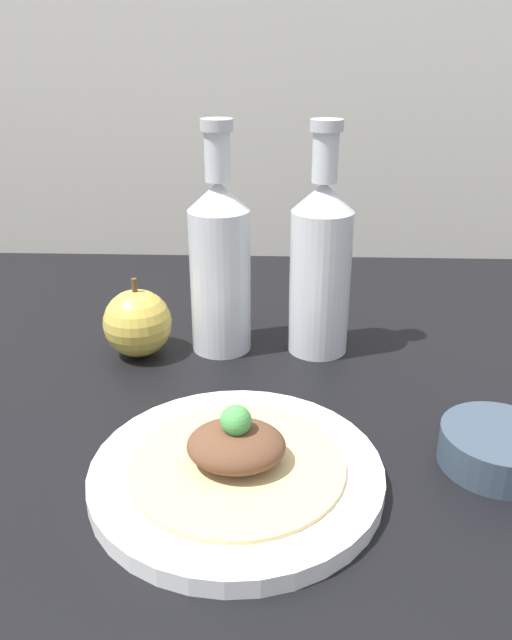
{
  "coord_description": "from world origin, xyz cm",
  "views": [
    {
      "loc": [
        5.56,
        -49.85,
        33.54
      ],
      "look_at": [
        3.45,
        4.52,
        9.21
      ],
      "focal_mm": 35.0,
      "sensor_mm": 36.0,
      "label": 1
    }
  ],
  "objects_px": {
    "cider_bottle_left": "(220,263)",
    "plated_food": "(236,451)",
    "plate": "(237,471)",
    "cider_bottle_right": "(321,264)",
    "dipping_bowl": "(498,448)",
    "apple": "(138,323)"
  },
  "relations": [
    {
      "from": "apple",
      "to": "dipping_bowl",
      "type": "distance_m",
      "value": 0.4
    },
    {
      "from": "plated_food",
      "to": "cider_bottle_left",
      "type": "height_order",
      "value": "cider_bottle_left"
    },
    {
      "from": "plated_food",
      "to": "dipping_bowl",
      "type": "distance_m",
      "value": 0.23
    },
    {
      "from": "cider_bottle_left",
      "to": "cider_bottle_right",
      "type": "height_order",
      "value": "same"
    },
    {
      "from": "plated_food",
      "to": "apple",
      "type": "height_order",
      "value": "apple"
    },
    {
      "from": "cider_bottle_right",
      "to": "apple",
      "type": "distance_m",
      "value": 0.22
    },
    {
      "from": "apple",
      "to": "plated_food",
      "type": "bearing_deg",
      "value": -60.49
    },
    {
      "from": "plated_food",
      "to": "dipping_bowl",
      "type": "height_order",
      "value": "plated_food"
    },
    {
      "from": "cider_bottle_left",
      "to": "cider_bottle_right",
      "type": "distance_m",
      "value": 0.11
    },
    {
      "from": "plated_food",
      "to": "cider_bottle_left",
      "type": "relative_size",
      "value": 0.68
    },
    {
      "from": "plate",
      "to": "apple",
      "type": "distance_m",
      "value": 0.26
    },
    {
      "from": "cider_bottle_right",
      "to": "dipping_bowl",
      "type": "distance_m",
      "value": 0.28
    },
    {
      "from": "dipping_bowl",
      "to": "plate",
      "type": "bearing_deg",
      "value": -171.57
    },
    {
      "from": "plate",
      "to": "dipping_bowl",
      "type": "height_order",
      "value": "dipping_bowl"
    },
    {
      "from": "plated_food",
      "to": "cider_bottle_left",
      "type": "bearing_deg",
      "value": 97.85
    },
    {
      "from": "plate",
      "to": "plated_food",
      "type": "bearing_deg",
      "value": 75.96
    },
    {
      "from": "plate",
      "to": "cider_bottle_right",
      "type": "distance_m",
      "value": 0.28
    },
    {
      "from": "plate",
      "to": "plated_food",
      "type": "xyz_separation_m",
      "value": [
        0.0,
        0.0,
        0.02
      ]
    },
    {
      "from": "cider_bottle_right",
      "to": "dipping_bowl",
      "type": "relative_size",
      "value": 2.66
    },
    {
      "from": "cider_bottle_left",
      "to": "plated_food",
      "type": "bearing_deg",
      "value": -82.15
    },
    {
      "from": "plate",
      "to": "plated_food",
      "type": "height_order",
      "value": "plated_food"
    },
    {
      "from": "plate",
      "to": "plated_food",
      "type": "distance_m",
      "value": 0.02
    }
  ]
}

